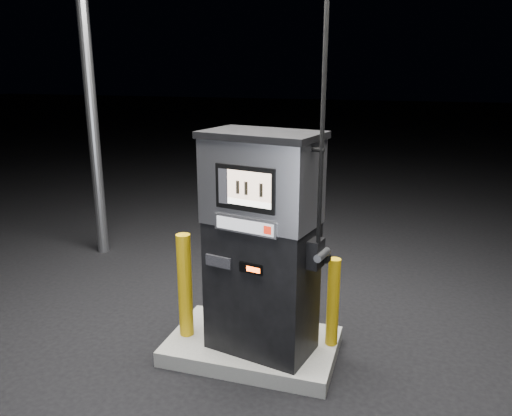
% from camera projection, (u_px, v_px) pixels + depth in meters
% --- Properties ---
extents(ground, '(80.00, 80.00, 0.00)m').
position_uv_depth(ground, '(252.00, 353.00, 4.87)').
color(ground, black).
rests_on(ground, ground).
extents(pump_island, '(1.60, 1.00, 0.15)m').
position_uv_depth(pump_island, '(252.00, 346.00, 4.85)').
color(pump_island, slate).
rests_on(pump_island, ground).
extents(fuel_dispenser, '(1.17, 0.79, 4.19)m').
position_uv_depth(fuel_dispenser, '(262.00, 243.00, 4.41)').
color(fuel_dispenser, black).
rests_on(fuel_dispenser, pump_island).
extents(bollard_left, '(0.16, 0.16, 1.03)m').
position_uv_depth(bollard_left, '(185.00, 286.00, 4.78)').
color(bollard_left, '#C5980A').
rests_on(bollard_left, pump_island).
extents(bollard_right, '(0.12, 0.12, 0.86)m').
position_uv_depth(bollard_right, '(333.00, 302.00, 4.63)').
color(bollard_right, '#C5980A').
rests_on(bollard_right, pump_island).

